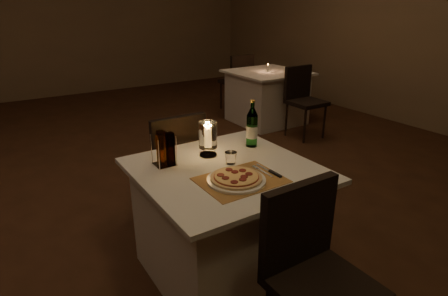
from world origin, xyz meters
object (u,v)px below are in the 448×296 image
water_bottle (252,128)px  neighbor_table_right (267,97)px  chair_far (174,158)px  tumbler (231,158)px  main_table (226,222)px  hurricane_candle (208,136)px  pizza (236,177)px  chair_near (311,261)px  plate (236,180)px

water_bottle → neighbor_table_right: bearing=48.9°
chair_far → tumbler: size_ratio=12.34×
main_table → hurricane_candle: bearing=86.8°
chair_far → hurricane_candle: bearing=-88.5°
water_bottle → neighbor_table_right: 3.02m
neighbor_table_right → hurricane_candle: bearing=-135.7°
chair_far → hurricane_candle: size_ratio=4.08×
tumbler → neighbor_table_right: tumbler is taller
water_bottle → neighbor_table_right: (1.96, 2.25, -0.49)m
main_table → pizza: (-0.05, -0.18, 0.39)m
chair_near → hurricane_candle: (0.01, 0.94, 0.32)m
tumbler → pizza: bearing=-116.9°
chair_far → tumbler: (0.06, -0.67, 0.23)m
main_table → pizza: size_ratio=3.57×
chair_near → plate: bearing=95.3°
plate → water_bottle: bearing=44.8°
tumbler → hurricane_candle: 0.21m
plate → water_bottle: size_ratio=1.01×
water_bottle → main_table: bearing=-148.4°
chair_far → pizza: chair_far is taller
main_table → hurricane_candle: size_ratio=4.53×
tumbler → chair_near: bearing=-94.7°
chair_near → chair_far: same height
chair_far → plate: bearing=-93.2°
water_bottle → hurricane_candle: size_ratio=1.43×
hurricane_candle → plate: bearing=-98.8°
pizza → neighbor_table_right: 3.56m
pizza → neighbor_table_right: pizza is taller
neighbor_table_right → plate: bearing=-131.7°
chair_near → plate: chair_near is taller
main_table → plate: size_ratio=3.12×
tumbler → hurricane_candle: hurricane_candle is taller
plate → hurricane_candle: (0.06, 0.41, 0.12)m
tumbler → neighbor_table_right: (2.24, 2.42, -0.40)m
main_table → tumbler: tumbler is taller
tumbler → plate: bearing=-116.9°
chair_far → tumbler: bearing=-84.7°
main_table → neighbor_table_right: bearing=46.9°
pizza → tumbler: (0.11, 0.22, 0.01)m
main_table → neighbor_table_right: (2.30, 2.46, 0.00)m
tumbler → hurricane_candle: (-0.05, 0.18, 0.09)m
chair_far → water_bottle: size_ratio=2.84×
hurricane_candle → pizza: bearing=-98.8°
pizza → water_bottle: water_bottle is taller
chair_near → pizza: chair_near is taller
plate → main_table: bearing=74.5°
pizza → neighbor_table_right: size_ratio=0.28×
chair_far → neighbor_table_right: size_ratio=0.90×
tumbler → water_bottle: size_ratio=0.23×
main_table → hurricane_candle: hurricane_candle is taller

